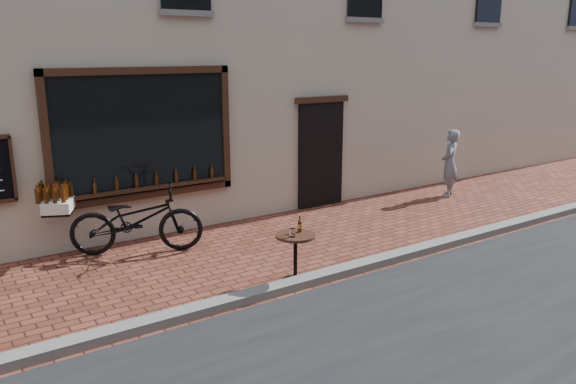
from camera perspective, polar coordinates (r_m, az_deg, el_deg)
ground at (r=8.39m, az=7.10°, el=-8.58°), size 90.00×90.00×0.00m
kerb at (r=8.51m, az=6.23°, el=-7.79°), size 90.00×0.25×0.12m
cargo_bicycle at (r=9.47m, az=-15.40°, el=-2.68°), size 2.54×1.60×1.19m
bistro_table at (r=7.96m, az=0.77°, el=-5.74°), size 0.57×0.57×0.97m
pedestrian at (r=13.19m, az=16.11°, el=2.82°), size 0.66×0.61×1.52m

